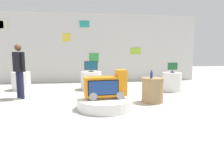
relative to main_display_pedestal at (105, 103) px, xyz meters
name	(u,v)px	position (x,y,z in m)	size (l,w,h in m)	color
ground_plane	(98,108)	(-0.19, 0.03, -0.13)	(30.00, 30.00, 0.00)	#B2ADA3
back_wall_display	(91,48)	(-0.20, 4.98, 1.54)	(10.84, 0.13, 3.34)	silver
main_display_pedestal	(105,103)	(0.00, 0.00, 0.00)	(1.47, 1.47, 0.27)	white
novelty_firetruck_tv	(106,87)	(0.02, 0.00, 0.44)	(1.11, 0.51, 0.74)	gray
display_pedestal_left_rear	(21,81)	(-2.99, 3.10, 0.22)	(0.70, 0.70, 0.71)	white
tv_on_left_rear	(20,67)	(-2.99, 3.10, 0.75)	(0.39, 0.21, 0.34)	black
display_pedestal_center_rear	(172,82)	(2.75, 2.04, 0.22)	(0.71, 0.71, 0.71)	white
tv_on_center_rear	(172,67)	(2.75, 2.03, 0.79)	(0.44, 0.18, 0.39)	black
display_pedestal_right_rear	(91,80)	(-0.27, 2.83, 0.22)	(0.82, 0.82, 0.71)	white
tv_on_right_rear	(91,66)	(-0.27, 2.83, 0.79)	(0.52, 0.21, 0.41)	black
side_table_round	(152,90)	(1.43, 0.45, 0.24)	(0.64, 0.64, 0.72)	#9E7F56
bottle_on_side_table	(151,75)	(1.35, 0.34, 0.69)	(0.07, 0.07, 0.23)	navy
shopper_browsing_near_truck	(19,67)	(-2.55, 1.50, 0.87)	(0.42, 0.41, 1.70)	#1E233F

